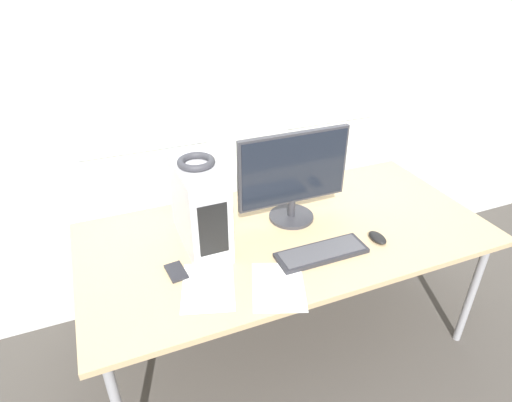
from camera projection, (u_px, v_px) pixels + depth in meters
The scene contains 10 objects.
wall_back at pixel (242, 70), 2.22m from camera, with size 8.00×0.07×2.70m.
desk at pixel (287, 239), 2.09m from camera, with size 1.96×0.94×0.71m.
pc_tower at pixel (200, 205), 1.90m from camera, with size 0.18×0.42×0.40m.
headphones at pixel (196, 162), 1.80m from camera, with size 0.16×0.16×0.03m.
monitor_main at pixel (293, 175), 2.05m from camera, with size 0.56×0.23×0.46m.
keyboard at pixel (322, 253), 1.91m from camera, with size 0.42×0.14×0.02m.
mouse at pixel (378, 238), 2.01m from camera, with size 0.06×0.11×0.03m.
cell_phone at pixel (176, 272), 1.81m from camera, with size 0.08×0.13×0.01m.
paper_sheet_left at pixel (278, 286), 1.74m from camera, with size 0.30×0.35×0.00m.
paper_sheet_front at pixel (208, 286), 1.74m from camera, with size 0.29×0.34×0.00m.
Camera 1 is at (-0.78, -1.05, 1.90)m, focal length 30.00 mm.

